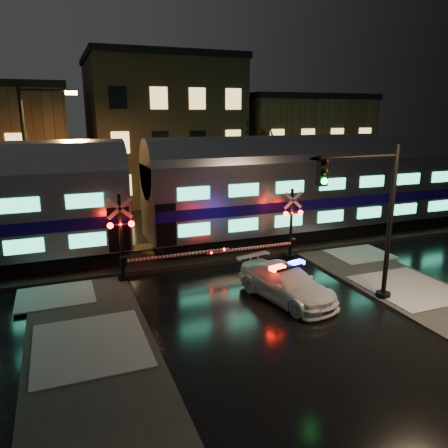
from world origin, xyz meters
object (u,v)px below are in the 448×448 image
Objects in this scene: police_car at (286,283)px; streetlight at (33,158)px; crossing_signal_right at (285,232)px; traffic_light at (370,223)px; crossing_signal_left at (130,246)px.

police_car is 0.58× the size of streetlight.
police_car is 4.79m from crossing_signal_right.
police_car is at bearing 164.74° from traffic_light.
crossing_signal_left is at bearing 129.81° from police_car.
traffic_light is 17.31m from streetlight.
traffic_light is at bearing -45.80° from streetlight.
streetlight reaches higher than crossing_signal_left.
traffic_light reaches higher than police_car.
streetlight is at bearing 148.05° from traffic_light.
police_car is 0.80× the size of traffic_light.
crossing_signal_left is at bearing -60.14° from streetlight.
traffic_light is (2.67, -1.49, 2.62)m from police_car.
police_car is 6.97m from crossing_signal_left.
traffic_light is (0.45, -5.65, 1.79)m from crossing_signal_right.
traffic_light is at bearing -85.45° from crossing_signal_right.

